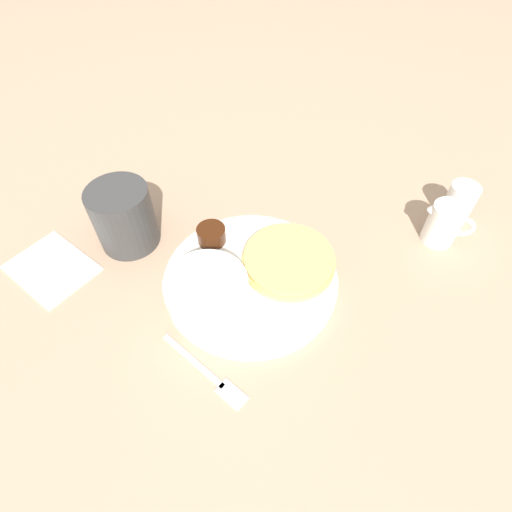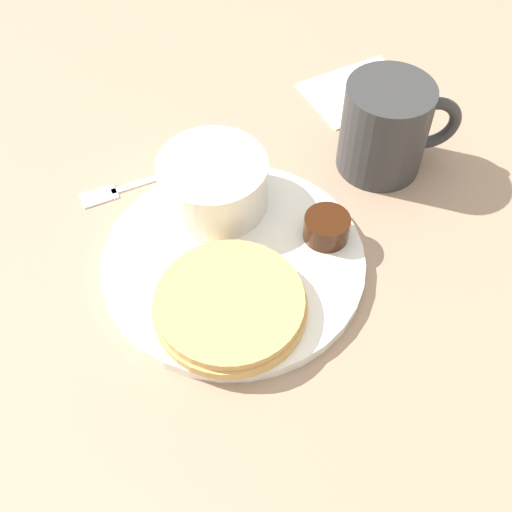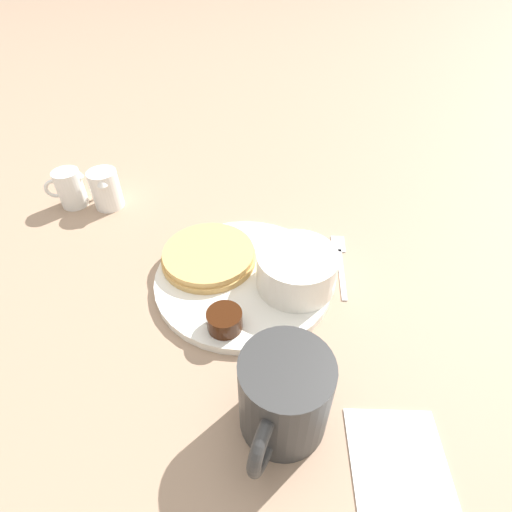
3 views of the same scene
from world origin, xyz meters
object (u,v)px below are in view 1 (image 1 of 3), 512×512
Objects in this scene: creamer_pitcher_far at (459,202)px; fork at (212,377)px; bowl at (207,293)px; coffee_mug at (123,216)px; creamer_pitcher_near at (444,224)px; plate at (251,279)px.

creamer_pitcher_far reaches higher than fork.
coffee_mug is (-0.18, 0.03, 0.01)m from bowl.
creamer_pitcher_far reaches higher than bowl.
coffee_mug reaches higher than bowl.
creamer_pitcher_near is (0.38, 0.28, -0.02)m from coffee_mug.
creamer_pitcher_near is (0.20, 0.30, -0.01)m from bowl.
creamer_pitcher_far is at bearing 41.59° from coffee_mug.
plate reaches higher than fork.
coffee_mug reaches higher than fork.
bowl is 0.18m from coffee_mug.
bowl reaches higher than fork.
plate is 0.35m from creamer_pitcher_far.
creamer_pitcher_near is 0.54× the size of fork.
bowl is 0.78× the size of fork.
coffee_mug reaches higher than creamer_pitcher_near.
bowl is at bearing -118.72° from creamer_pitcher_far.
creamer_pitcher_far reaches higher than plate.
creamer_pitcher_near reaches higher than bowl.
creamer_pitcher_near is at bearing 56.98° from bowl.
plate is 0.21m from coffee_mug.
bowl is 0.10m from fork.
coffee_mug is at bearing 171.85° from bowl.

